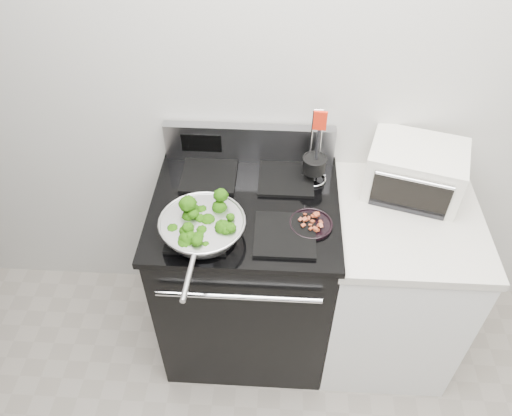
# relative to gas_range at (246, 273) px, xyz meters

# --- Properties ---
(back_wall) EXTENTS (4.00, 0.02, 2.70)m
(back_wall) POSITION_rel_gas_range_xyz_m (0.30, 0.34, 0.86)
(back_wall) COLOR beige
(back_wall) RESTS_ON ground
(gas_range) EXTENTS (0.79, 0.69, 1.13)m
(gas_range) POSITION_rel_gas_range_xyz_m (0.00, 0.00, 0.00)
(gas_range) COLOR black
(gas_range) RESTS_ON floor
(counter) EXTENTS (0.62, 0.68, 0.92)m
(counter) POSITION_rel_gas_range_xyz_m (0.68, -0.00, -0.03)
(counter) COLOR white
(counter) RESTS_ON floor
(skillet) EXTENTS (0.34, 0.53, 0.07)m
(skillet) POSITION_rel_gas_range_xyz_m (-0.15, -0.19, 0.52)
(skillet) COLOR silver
(skillet) RESTS_ON gas_range
(broccoli_pile) EXTENTS (0.26, 0.26, 0.09)m
(broccoli_pile) POSITION_rel_gas_range_xyz_m (-0.15, -0.19, 0.53)
(broccoli_pile) COLOR black
(broccoli_pile) RESTS_ON skillet
(bacon_plate) EXTENTS (0.17, 0.17, 0.04)m
(bacon_plate) POSITION_rel_gas_range_xyz_m (0.27, -0.11, 0.48)
(bacon_plate) COLOR black
(bacon_plate) RESTS_ON gas_range
(utensil_holder) EXTENTS (0.12, 0.12, 0.36)m
(utensil_holder) POSITION_rel_gas_range_xyz_m (0.29, 0.17, 0.53)
(utensil_holder) COLOR silver
(utensil_holder) RESTS_ON gas_range
(toaster_oven) EXTENTS (0.45, 0.39, 0.22)m
(toaster_oven) POSITION_rel_gas_range_xyz_m (0.71, 0.16, 0.54)
(toaster_oven) COLOR silver
(toaster_oven) RESTS_ON counter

